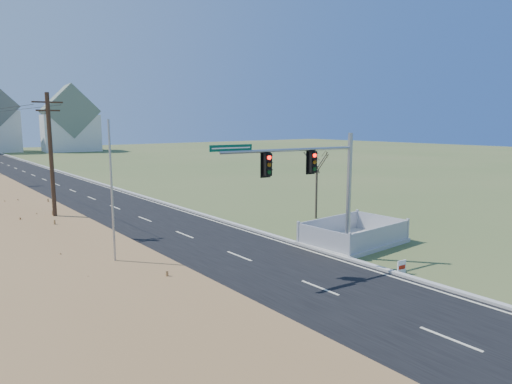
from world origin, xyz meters
name	(u,v)px	position (x,y,z in m)	size (l,w,h in m)	color
ground	(289,277)	(0.00, 0.00, 0.00)	(260.00, 260.00, 0.00)	#495D2D
road	(37,177)	(0.00, 50.00, 0.03)	(8.00, 180.00, 0.06)	black
curb	(69,174)	(4.15, 50.00, 0.09)	(0.30, 180.00, 0.18)	#B2AFA8
utility_pole_near	(51,163)	(-6.50, 15.00, 4.68)	(1.80, 0.26, 9.00)	#422D1E
condo_ne	(70,124)	(20.00, 104.00, 6.84)	(14.12, 10.51, 16.52)	white
traffic_signal_mast	(322,184)	(2.67, 0.57, 4.13)	(8.31, 1.12, 6.64)	#9EA0A5
fence_enclosure	(353,239)	(7.03, 2.08, 0.27)	(6.09, 4.32, 1.34)	#B7B5AD
open_sign	(402,267)	(4.50, -3.00, 0.35)	(0.53, 0.13, 0.66)	white
flagpole	(113,224)	(-7.00, 3.39, 2.92)	(0.33, 0.33, 7.31)	#B7B5AD
bare_tree	(317,160)	(10.43, 8.59, 4.40)	(2.06, 2.06, 5.46)	#4C3F33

